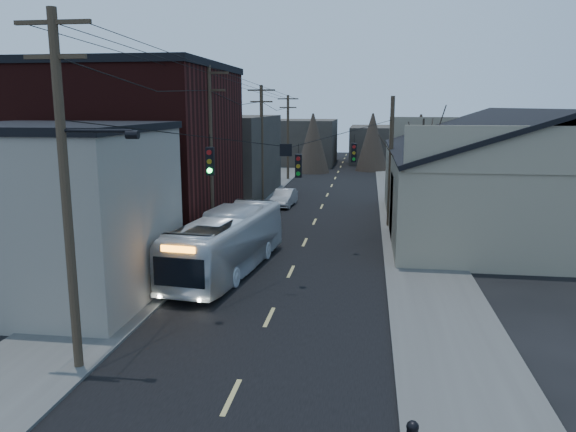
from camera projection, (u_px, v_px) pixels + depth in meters
name	position (u px, v px, depth m)	size (l,w,h in m)	color
road_surface	(320.00, 211.00, 42.62)	(9.00, 110.00, 0.02)	black
sidewalk_left	(236.00, 208.00, 43.51)	(4.00, 110.00, 0.12)	#474744
sidewalk_right	(407.00, 213.00, 41.70)	(4.00, 110.00, 0.12)	#474744
building_clapboard	(55.00, 215.00, 22.79)	(8.00, 8.00, 7.00)	gray
building_brick	(138.00, 155.00, 33.33)	(10.00, 12.00, 10.00)	black
building_left_far	(218.00, 157.00, 49.09)	(9.00, 14.00, 7.00)	#312C27
warehouse	(518.00, 189.00, 35.44)	(16.16, 20.60, 7.73)	gray
building_far_left	(298.00, 142.00, 76.87)	(10.00, 12.00, 6.00)	#312C27
building_far_right	(393.00, 144.00, 80.02)	(12.00, 14.00, 5.00)	#312C27
bare_tree	(421.00, 184.00, 31.31)	(0.40, 0.40, 7.20)	black
utility_lines	(265.00, 152.00, 36.40)	(11.24, 45.28, 10.50)	#382B1E
bus	(227.00, 243.00, 26.72)	(2.48, 10.60, 2.95)	silver
parked_car	(284.00, 198.00, 44.65)	(1.45, 4.15, 1.37)	#A1A5A8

